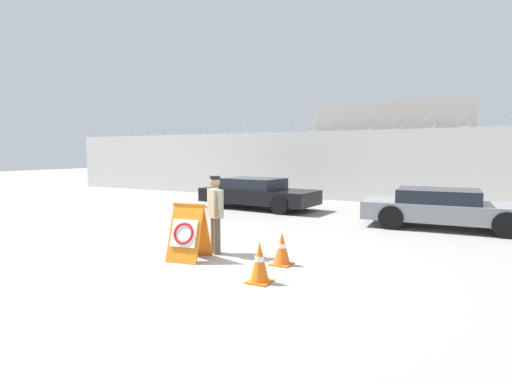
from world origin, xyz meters
The scene contains 9 objects.
ground_plane centered at (0.00, 0.00, 0.00)m, with size 90.00×90.00×0.00m, color gray.
perimeter_wall centered at (0.00, 11.15, 1.61)m, with size 36.00×0.30×3.65m.
building_block centered at (0.58, 16.16, 2.32)m, with size 7.34×6.44×4.64m.
barricade_sign centered at (-1.07, -0.41, 0.58)m, with size 0.79×0.88×1.16m.
security_guard centered at (-0.83, 0.26, 0.94)m, with size 0.54×0.60×1.69m.
traffic_cone_near centered at (0.80, 0.13, 0.32)m, with size 0.39×0.39×0.65m.
traffic_cone_mid centered at (0.91, -1.04, 0.35)m, with size 0.38×0.38×0.71m.
parked_car_front_coupe centered at (-3.30, 6.92, 0.62)m, with size 4.75×2.20×1.20m.
parked_car_rear_sedan centered at (3.40, 5.85, 0.59)m, with size 4.64×2.11×1.14m.
Camera 1 is at (3.93, -6.89, 2.19)m, focal length 28.00 mm.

